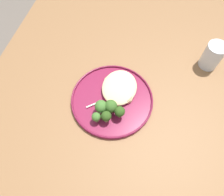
% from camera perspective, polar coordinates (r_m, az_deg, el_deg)
% --- Properties ---
extents(ground, '(6.00, 6.00, 0.00)m').
position_cam_1_polar(ground, '(1.48, 0.70, -13.70)').
color(ground, '#665B51').
extents(wooden_dining_table, '(1.40, 1.00, 0.74)m').
position_cam_1_polar(wooden_dining_table, '(0.85, 1.19, -2.70)').
color(wooden_dining_table, brown).
rests_on(wooden_dining_table, ground).
extents(dinner_plate, '(0.29, 0.29, 0.02)m').
position_cam_1_polar(dinner_plate, '(0.77, 0.00, -0.40)').
color(dinner_plate, maroon).
rests_on(dinner_plate, wooden_dining_table).
extents(noodle_bed, '(0.15, 0.12, 0.03)m').
position_cam_1_polar(noodle_bed, '(0.77, 1.86, 2.87)').
color(noodle_bed, beige).
rests_on(noodle_bed, dinner_plate).
extents(seared_scallop_right_edge, '(0.03, 0.03, 0.01)m').
position_cam_1_polar(seared_scallop_right_edge, '(0.78, 4.69, 2.92)').
color(seared_scallop_right_edge, '#E5C689').
rests_on(seared_scallop_right_edge, dinner_plate).
extents(seared_scallop_half_hidden, '(0.03, 0.03, 0.02)m').
position_cam_1_polar(seared_scallop_half_hidden, '(0.76, 4.08, -0.30)').
color(seared_scallop_half_hidden, '#E5C689').
rests_on(seared_scallop_half_hidden, dinner_plate).
extents(seared_scallop_front_small, '(0.03, 0.03, 0.01)m').
position_cam_1_polar(seared_scallop_front_small, '(0.77, 3.61, 0.99)').
color(seared_scallop_front_small, '#DBB77A').
rests_on(seared_scallop_front_small, dinner_plate).
extents(seared_scallop_left_edge, '(0.03, 0.03, 0.01)m').
position_cam_1_polar(seared_scallop_left_edge, '(0.79, -1.05, 4.61)').
color(seared_scallop_left_edge, '#DBB77A').
rests_on(seared_scallop_left_edge, dinner_plate).
extents(broccoli_floret_tall_stalk, '(0.04, 0.04, 0.06)m').
position_cam_1_polar(broccoli_floret_tall_stalk, '(0.71, -0.29, -2.20)').
color(broccoli_floret_tall_stalk, '#89A356').
rests_on(broccoli_floret_tall_stalk, dinner_plate).
extents(broccoli_floret_center_pile, '(0.03, 0.03, 0.05)m').
position_cam_1_polar(broccoli_floret_center_pile, '(0.71, -4.17, -5.02)').
color(broccoli_floret_center_pile, '#89A356').
rests_on(broccoli_floret_center_pile, dinner_plate).
extents(broccoli_floret_front_edge, '(0.04, 0.04, 0.06)m').
position_cam_1_polar(broccoli_floret_front_edge, '(0.72, -2.89, -2.23)').
color(broccoli_floret_front_edge, '#7A994C').
rests_on(broccoli_floret_front_edge, dinner_plate).
extents(broccoli_floret_rear_charred, '(0.03, 0.03, 0.05)m').
position_cam_1_polar(broccoli_floret_rear_charred, '(0.70, -1.53, -4.84)').
color(broccoli_floret_rear_charred, '#89A356').
rests_on(broccoli_floret_rear_charred, dinner_plate).
extents(broccoli_floret_split_head, '(0.04, 0.04, 0.06)m').
position_cam_1_polar(broccoli_floret_split_head, '(0.71, 2.02, -3.61)').
color(broccoli_floret_split_head, '#7A994C').
rests_on(broccoli_floret_split_head, dinner_plate).
extents(onion_sliver_short_strip, '(0.01, 0.04, 0.00)m').
position_cam_1_polar(onion_sliver_short_strip, '(0.74, -0.38, -3.40)').
color(onion_sliver_short_strip, silver).
rests_on(onion_sliver_short_strip, dinner_plate).
extents(onion_sliver_long_sliver, '(0.04, 0.04, 0.00)m').
position_cam_1_polar(onion_sliver_long_sliver, '(0.74, -2.17, -3.48)').
color(onion_sliver_long_sliver, silver).
rests_on(onion_sliver_long_sliver, dinner_plate).
extents(onion_sliver_pale_crescent, '(0.03, 0.03, 0.00)m').
position_cam_1_polar(onion_sliver_pale_crescent, '(0.76, -5.36, -1.87)').
color(onion_sliver_pale_crescent, silver).
rests_on(onion_sliver_pale_crescent, dinner_plate).
extents(water_glass, '(0.07, 0.07, 0.10)m').
position_cam_1_polar(water_glass, '(0.91, 24.70, 9.80)').
color(water_glass, silver).
rests_on(water_glass, wooden_dining_table).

